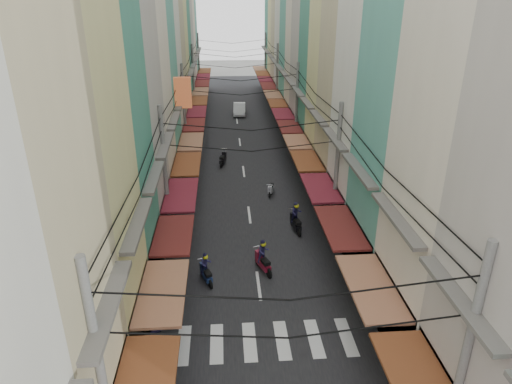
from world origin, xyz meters
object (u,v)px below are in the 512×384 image
market_umbrella (427,309)px  bicycle (372,249)px  traffic_sign (386,295)px  white_car (240,114)px

market_umbrella → bicycle: bearing=85.5°
traffic_sign → market_umbrella: bearing=-48.1°
white_car → traffic_sign: (4.63, -38.89, 2.06)m
bicycle → market_umbrella: bearing=167.7°
market_umbrella → traffic_sign: size_ratio=0.92×
market_umbrella → white_car: bearing=98.2°
bicycle → market_umbrella: size_ratio=0.66×
white_car → traffic_sign: size_ratio=1.66×
bicycle → traffic_sign: traffic_sign is taller
bicycle → market_umbrella: 8.71m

